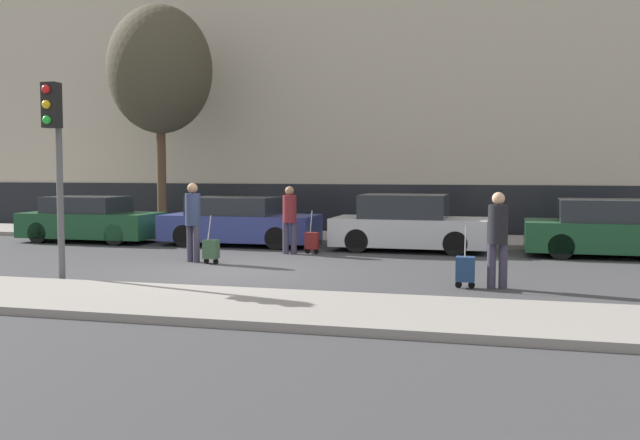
# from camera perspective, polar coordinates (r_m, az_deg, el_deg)

# --- Properties ---
(ground_plane) EXTENTS (80.00, 80.00, 0.00)m
(ground_plane) POSITION_cam_1_polar(r_m,az_deg,el_deg) (14.73, -7.17, -4.06)
(ground_plane) COLOR #38383A
(sidewalk_near) EXTENTS (28.00, 2.50, 0.12)m
(sidewalk_near) POSITION_cam_1_polar(r_m,az_deg,el_deg) (11.38, -14.34, -6.25)
(sidewalk_near) COLOR gray
(sidewalk_near) RESTS_ON ground_plane
(sidewalk_far) EXTENTS (28.00, 3.00, 0.12)m
(sidewalk_far) POSITION_cam_1_polar(r_m,az_deg,el_deg) (21.33, -0.07, -1.37)
(sidewalk_far) COLOR gray
(sidewalk_far) RESTS_ON ground_plane
(building_facade) EXTENTS (28.00, 2.29, 13.74)m
(building_facade) POSITION_cam_1_polar(r_m,az_deg,el_deg) (24.91, 1.98, 15.10)
(building_facade) COLOR #B7AD99
(building_facade) RESTS_ON ground_plane
(parked_car_0) EXTENTS (3.91, 1.71, 1.31)m
(parked_car_0) POSITION_cam_1_polar(r_m,az_deg,el_deg) (21.51, -17.88, -0.02)
(parked_car_0) COLOR #194728
(parked_car_0) RESTS_ON ground_plane
(parked_car_1) EXTENTS (4.20, 1.77, 1.32)m
(parked_car_1) POSITION_cam_1_polar(r_m,az_deg,el_deg) (19.63, -6.50, -0.20)
(parked_car_1) COLOR navy
(parked_car_1) RESTS_ON ground_plane
(parked_car_2) EXTENTS (3.90, 1.84, 1.44)m
(parked_car_2) POSITION_cam_1_polar(r_m,az_deg,el_deg) (18.35, 7.07, -0.37)
(parked_car_2) COLOR #B7BABF
(parked_car_2) RESTS_ON ground_plane
(parked_car_3) EXTENTS (4.23, 1.87, 1.37)m
(parked_car_3) POSITION_cam_1_polar(r_m,az_deg,el_deg) (18.28, 22.54, -0.74)
(parked_car_3) COLOR #194728
(parked_car_3) RESTS_ON ground_plane
(pedestrian_left) EXTENTS (0.34, 0.34, 1.78)m
(pedestrian_left) POSITION_cam_1_polar(r_m,az_deg,el_deg) (16.17, -10.14, 0.23)
(pedestrian_left) COLOR #383347
(pedestrian_left) RESTS_ON ground_plane
(trolley_left) EXTENTS (0.34, 0.29, 1.07)m
(trolley_left) POSITION_cam_1_polar(r_m,az_deg,el_deg) (15.84, -8.72, -2.33)
(trolley_left) COLOR #335138
(trolley_left) RESTS_ON ground_plane
(pedestrian_center) EXTENTS (0.34, 0.34, 1.67)m
(pedestrian_center) POSITION_cam_1_polar(r_m,az_deg,el_deg) (17.51, -2.45, 0.35)
(pedestrian_center) COLOR #383347
(pedestrian_center) RESTS_ON ground_plane
(trolley_center) EXTENTS (0.34, 0.29, 1.07)m
(trolley_center) POSITION_cam_1_polar(r_m,az_deg,el_deg) (17.56, -0.65, -1.67)
(trolley_center) COLOR maroon
(trolley_center) RESTS_ON ground_plane
(pedestrian_right) EXTENTS (0.35, 0.34, 1.68)m
(pedestrian_right) POSITION_cam_1_polar(r_m,az_deg,el_deg) (12.73, 14.04, -1.10)
(pedestrian_right) COLOR #383347
(pedestrian_right) RESTS_ON ground_plane
(trolley_right) EXTENTS (0.34, 0.29, 1.09)m
(trolley_right) POSITION_cam_1_polar(r_m,az_deg,el_deg) (12.71, 11.54, -3.88)
(trolley_right) COLOR navy
(trolley_right) RESTS_ON ground_plane
(traffic_light) EXTENTS (0.28, 0.47, 3.61)m
(traffic_light) POSITION_cam_1_polar(r_m,az_deg,el_deg) (13.66, -20.45, 5.94)
(traffic_light) COLOR #515154
(traffic_light) RESTS_ON ground_plane
(parked_bicycle) EXTENTS (1.77, 0.06, 0.96)m
(parked_bicycle) POSITION_cam_1_polar(r_m,az_deg,el_deg) (21.48, -4.96, -0.19)
(parked_bicycle) COLOR black
(parked_bicycle) RESTS_ON sidewalk_far
(bare_tree_near_crossing) EXTENTS (3.20, 3.20, 6.99)m
(bare_tree_near_crossing) POSITION_cam_1_polar(r_m,az_deg,el_deg) (22.84, -12.69, 11.63)
(bare_tree_near_crossing) COLOR #4C3826
(bare_tree_near_crossing) RESTS_ON sidewalk_far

